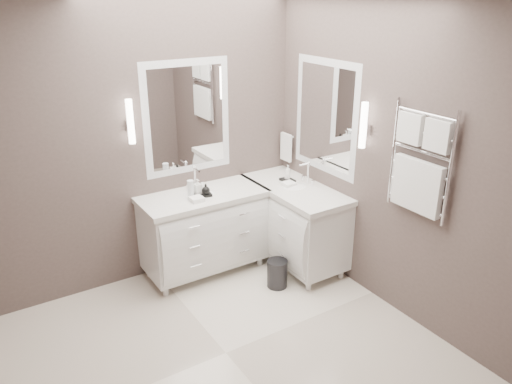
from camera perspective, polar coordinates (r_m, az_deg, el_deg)
floor at (r=4.18m, az=-3.48°, el=-17.94°), size 3.20×3.00×0.01m
wall_back at (r=4.78m, az=-12.73°, el=5.33°), size 3.20×0.01×2.70m
wall_front at (r=2.41m, az=13.89°, el=-12.22°), size 3.20×0.01×2.70m
wall_right at (r=4.41m, az=14.64°, el=3.77°), size 0.01×3.00×2.70m
vanity_back at (r=5.01m, az=-5.95°, el=-4.07°), size 1.24×0.59×0.97m
vanity_right at (r=5.17m, az=4.38°, el=-3.13°), size 0.59×1.24×0.97m
mirror_back at (r=4.87m, az=-7.86°, el=8.43°), size 0.90×0.02×1.10m
mirror_right at (r=4.90m, az=7.94°, el=8.51°), size 0.02×0.90×1.10m
sconce_back at (r=4.60m, az=-14.15°, el=7.71°), size 0.06×0.06×0.40m
sconce_right at (r=4.44m, az=12.17°, el=7.36°), size 0.06×0.06×0.40m
towel_bar_corner at (r=5.41m, az=3.46°, el=5.20°), size 0.03×0.22×0.30m
towel_ladder at (r=4.12m, az=18.17°, el=2.67°), size 0.06×0.58×0.90m
waste_bin at (r=4.89m, az=2.44°, el=-9.29°), size 0.26×0.26×0.28m
amenity_tray_back at (r=4.81m, az=-6.21°, el=-0.30°), size 0.19×0.15×0.03m
amenity_tray_right at (r=5.16m, az=3.62°, el=1.36°), size 0.11×0.15×0.02m
water_bottle at (r=4.74m, az=-7.48°, el=0.30°), size 0.08×0.08×0.18m
soap_bottle_a at (r=4.78m, az=-6.68°, el=0.64°), size 0.07×0.07×0.14m
soap_bottle_b at (r=4.77m, az=-5.76°, el=0.36°), size 0.10×0.10×0.10m
soap_bottle_c at (r=5.13m, az=3.64°, el=2.28°), size 0.07×0.07×0.15m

